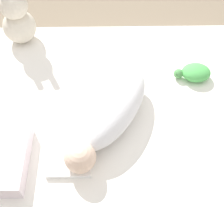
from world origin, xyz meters
The scene contains 6 objects.
ground_plane centered at (0.00, 0.00, 0.00)m, with size 12.00×12.00×0.00m, color #7A6B56.
bed_mattress centered at (0.00, 0.00, 0.07)m, with size 1.55×1.09×0.13m.
burp_cloth centered at (0.17, 0.27, 0.14)m, with size 0.18×0.19×0.02m.
swaddled_baby centered at (0.00, 0.11, 0.21)m, with size 0.40×0.54×0.16m.
bunny_plush centered at (0.47, -0.45, 0.27)m, with size 0.17×0.17×0.36m.
turtle_plush centered at (-0.41, -0.15, 0.17)m, with size 0.18×0.11×0.07m.
Camera 1 is at (0.01, 0.87, 1.28)m, focal length 50.00 mm.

